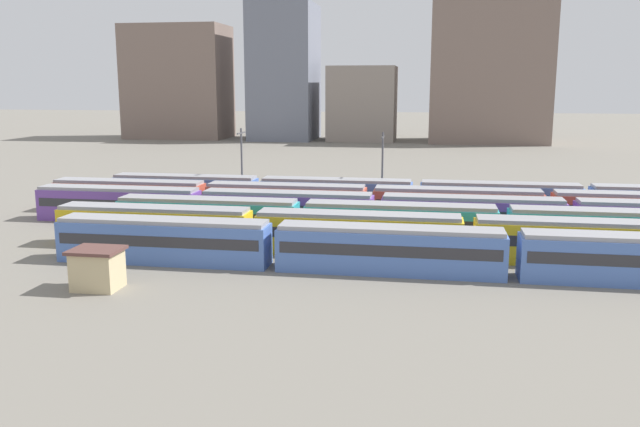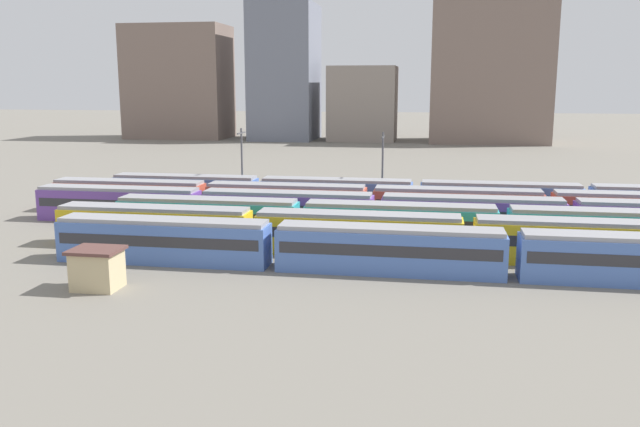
% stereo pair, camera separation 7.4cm
% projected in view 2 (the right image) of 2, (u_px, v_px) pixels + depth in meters
% --- Properties ---
extents(ground_plane, '(600.00, 600.00, 0.00)m').
position_uv_depth(ground_plane, '(199.00, 229.00, 68.70)').
color(ground_plane, slate).
extents(train_track_0, '(55.80, 3.06, 3.75)m').
position_uv_depth(train_track_0, '(389.00, 249.00, 52.38)').
color(train_track_0, '#4C70BC').
rests_on(train_track_0, ground_plane).
extents(train_track_1, '(93.60, 3.06, 3.75)m').
position_uv_depth(train_track_1, '(585.00, 242.00, 54.82)').
color(train_track_1, yellow).
rests_on(train_track_1, ground_plane).
extents(train_track_3, '(93.60, 3.06, 3.75)m').
position_uv_depth(train_track_3, '(472.00, 215.00, 66.29)').
color(train_track_3, '#6B429E').
rests_on(train_track_3, ground_plane).
extents(train_track_4, '(74.70, 3.06, 3.75)m').
position_uv_depth(train_track_4, '(370.00, 203.00, 73.08)').
color(train_track_4, '#BC4C38').
rests_on(train_track_4, ground_plane).
extents(train_track_5, '(93.60, 3.06, 3.75)m').
position_uv_depth(train_track_5, '(499.00, 198.00, 75.75)').
color(train_track_5, '#4C70BC').
rests_on(train_track_5, ground_plane).
extents(catenary_pole_1, '(0.24, 3.20, 9.12)m').
position_uv_depth(catenary_pole_1, '(383.00, 165.00, 80.31)').
color(catenary_pole_1, '#4C4C51').
rests_on(catenary_pole_1, ground_plane).
extents(catenary_pole_3, '(0.24, 3.20, 9.40)m').
position_uv_depth(catenary_pole_3, '(242.00, 161.00, 82.98)').
color(catenary_pole_3, '#4C4C51').
rests_on(catenary_pole_3, ground_plane).
extents(signal_hut, '(3.60, 3.00, 3.04)m').
position_uv_depth(signal_hut, '(97.00, 268.00, 48.25)').
color(signal_hut, '#C6B284').
rests_on(signal_hut, ground_plane).
extents(distant_building_0, '(27.43, 16.73, 30.69)m').
position_uv_depth(distant_building_0, '(179.00, 82.00, 183.55)').
color(distant_building_0, '#7A665B').
rests_on(distant_building_0, ground_plane).
extents(distant_building_1, '(16.71, 19.68, 35.81)m').
position_uv_depth(distant_building_1, '(285.00, 73.00, 178.11)').
color(distant_building_1, slate).
rests_on(distant_building_1, ground_plane).
extents(distant_building_2, '(17.53, 16.62, 19.46)m').
position_uv_depth(distant_building_2, '(363.00, 104.00, 176.19)').
color(distant_building_2, gray).
rests_on(distant_building_2, ground_plane).
extents(distant_building_3, '(29.57, 20.89, 35.08)m').
position_uv_depth(distant_building_3, '(489.00, 73.00, 169.38)').
color(distant_building_3, '#7A665B').
rests_on(distant_building_3, ground_plane).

